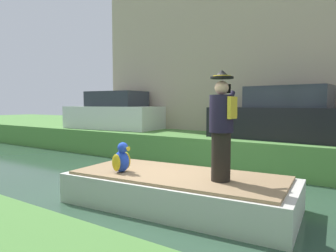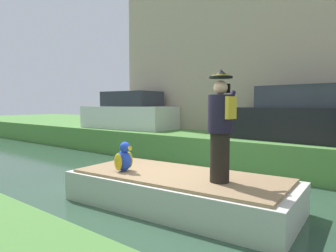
{
  "view_description": "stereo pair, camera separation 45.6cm",
  "coord_description": "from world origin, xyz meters",
  "views": [
    {
      "loc": [
        -4.73,
        -3.27,
        2.0
      ],
      "look_at": [
        -0.26,
        -0.26,
        1.61
      ],
      "focal_mm": 32.69,
      "sensor_mm": 36.0,
      "label": 1
    },
    {
      "loc": [
        -4.46,
        -3.64,
        2.0
      ],
      "look_at": [
        -0.26,
        -0.26,
        1.61
      ],
      "focal_mm": 32.69,
      "sensor_mm": 36.0,
      "label": 2
    }
  ],
  "objects": [
    {
      "name": "person_pirate",
      "position": [
        -0.04,
        -1.19,
        1.64
      ],
      "size": [
        0.61,
        0.42,
        1.85
      ],
      "rotation": [
        0.0,
        0.0,
        0.18
      ],
      "color": "black",
      "rests_on": "boat"
    },
    {
      "name": "canal_water",
      "position": [
        0.0,
        0.0,
        0.05
      ],
      "size": [
        6.01,
        48.0,
        0.1
      ],
      "primitive_type": "cube",
      "color": "#33513D",
      "rests_on": "ground"
    },
    {
      "name": "boat",
      "position": [
        0.0,
        -0.31,
        0.4
      ],
      "size": [
        2.16,
        4.34,
        0.61
      ],
      "color": "silver",
      "rests_on": "canal_water"
    },
    {
      "name": "parrot_plush",
      "position": [
        -0.47,
        0.65,
        0.95
      ],
      "size": [
        0.36,
        0.35,
        0.57
      ],
      "color": "blue",
      "rests_on": "boat"
    },
    {
      "name": "parked_car_dark",
      "position": [
        4.39,
        -1.13,
        1.62
      ],
      "size": [
        2.0,
        4.12,
        1.5
      ],
      "color": "black",
      "rests_on": "grass_bank_far"
    },
    {
      "name": "building_row",
      "position": [
        8.39,
        -0.07,
        5.24
      ],
      "size": [
        5.97,
        13.22,
        8.48
      ],
      "primitive_type": "cube",
      "color": "#BCA88E",
      "rests_on": "grass_bank_far"
    },
    {
      "name": "ground_plane",
      "position": [
        0.0,
        0.0,
        0.0
      ],
      "size": [
        80.0,
        80.0,
        0.0
      ],
      "primitive_type": "plane",
      "color": "#4C4742"
    },
    {
      "name": "grass_bank_far",
      "position": [
        7.59,
        0.0,
        0.5
      ],
      "size": [
        9.18,
        48.0,
        1.0
      ],
      "primitive_type": "cube",
      "color": "#568E42",
      "rests_on": "ground"
    },
    {
      "name": "parked_car_white",
      "position": [
        4.39,
        5.51,
        1.62
      ],
      "size": [
        2.01,
        4.12,
        1.5
      ],
      "color": "white",
      "rests_on": "grass_bank_far"
    }
  ]
}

